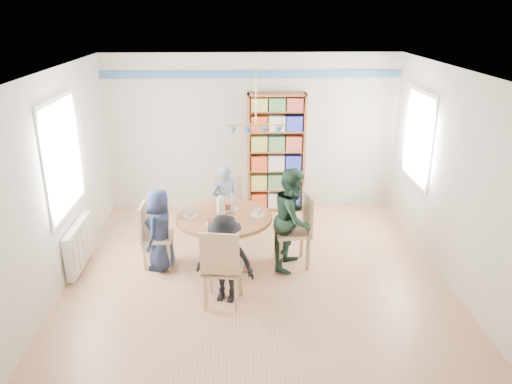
{
  "coord_description": "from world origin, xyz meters",
  "views": [
    {
      "loc": [
        -0.23,
        -5.91,
        3.41
      ],
      "look_at": [
        0.0,
        0.4,
        1.05
      ],
      "focal_mm": 35.0,
      "sensor_mm": 36.0,
      "label": 1
    }
  ],
  "objects_px": {
    "dining_table": "(225,229)",
    "chair_near": "(222,265)",
    "radiator": "(80,245)",
    "person_left": "(160,230)",
    "chair_right": "(298,226)",
    "person_far": "(225,202)",
    "person_near": "(225,259)",
    "bookshelf": "(276,154)",
    "chair_left": "(152,232)",
    "person_right": "(293,219)",
    "chair_far": "(228,203)"
  },
  "relations": [
    {
      "from": "radiator",
      "to": "chair_left",
      "type": "height_order",
      "value": "chair_left"
    },
    {
      "from": "person_near",
      "to": "bookshelf",
      "type": "height_order",
      "value": "bookshelf"
    },
    {
      "from": "bookshelf",
      "to": "person_right",
      "type": "bearing_deg",
      "value": -87.72
    },
    {
      "from": "chair_right",
      "to": "person_right",
      "type": "xyz_separation_m",
      "value": [
        -0.08,
        -0.05,
        0.13
      ]
    },
    {
      "from": "person_right",
      "to": "bookshelf",
      "type": "height_order",
      "value": "bookshelf"
    },
    {
      "from": "radiator",
      "to": "bookshelf",
      "type": "height_order",
      "value": "bookshelf"
    },
    {
      "from": "person_far",
      "to": "chair_left",
      "type": "bearing_deg",
      "value": 18.91
    },
    {
      "from": "chair_far",
      "to": "person_right",
      "type": "bearing_deg",
      "value": -49.46
    },
    {
      "from": "chair_far",
      "to": "person_left",
      "type": "bearing_deg",
      "value": -130.78
    },
    {
      "from": "person_left",
      "to": "person_right",
      "type": "bearing_deg",
      "value": 105.26
    },
    {
      "from": "chair_right",
      "to": "person_left",
      "type": "height_order",
      "value": "person_left"
    },
    {
      "from": "chair_left",
      "to": "person_far",
      "type": "xyz_separation_m",
      "value": [
        0.99,
        0.85,
        0.09
      ]
    },
    {
      "from": "person_near",
      "to": "person_right",
      "type": "bearing_deg",
      "value": 60.13
    },
    {
      "from": "person_right",
      "to": "radiator",
      "type": "bearing_deg",
      "value": 109.47
    },
    {
      "from": "dining_table",
      "to": "person_near",
      "type": "bearing_deg",
      "value": -88.25
    },
    {
      "from": "chair_near",
      "to": "person_near",
      "type": "height_order",
      "value": "person_near"
    },
    {
      "from": "dining_table",
      "to": "person_right",
      "type": "distance_m",
      "value": 0.95
    },
    {
      "from": "dining_table",
      "to": "person_left",
      "type": "bearing_deg",
      "value": -177.71
    },
    {
      "from": "chair_far",
      "to": "bookshelf",
      "type": "bearing_deg",
      "value": 51.42
    },
    {
      "from": "chair_left",
      "to": "person_right",
      "type": "distance_m",
      "value": 1.94
    },
    {
      "from": "person_near",
      "to": "person_left",
      "type": "bearing_deg",
      "value": 153.64
    },
    {
      "from": "chair_right",
      "to": "chair_near",
      "type": "bearing_deg",
      "value": -134.33
    },
    {
      "from": "dining_table",
      "to": "chair_near",
      "type": "distance_m",
      "value": 1.03
    },
    {
      "from": "chair_near",
      "to": "bookshelf",
      "type": "xyz_separation_m",
      "value": [
        0.86,
        3.07,
        0.45
      ]
    },
    {
      "from": "chair_left",
      "to": "person_far",
      "type": "height_order",
      "value": "person_far"
    },
    {
      "from": "radiator",
      "to": "chair_right",
      "type": "xyz_separation_m",
      "value": [
        3.0,
        0.02,
        0.23
      ]
    },
    {
      "from": "person_near",
      "to": "bookshelf",
      "type": "relative_size",
      "value": 0.55
    },
    {
      "from": "chair_right",
      "to": "person_left",
      "type": "distance_m",
      "value": 1.89
    },
    {
      "from": "person_near",
      "to": "person_far",
      "type": "bearing_deg",
      "value": 108.21
    },
    {
      "from": "radiator",
      "to": "chair_left",
      "type": "xyz_separation_m",
      "value": [
        0.99,
        0.04,
        0.15
      ]
    },
    {
      "from": "person_left",
      "to": "person_far",
      "type": "xyz_separation_m",
      "value": [
        0.86,
        0.92,
        0.02
      ]
    },
    {
      "from": "person_left",
      "to": "chair_far",
      "type": "bearing_deg",
      "value": 154.54
    },
    {
      "from": "dining_table",
      "to": "person_left",
      "type": "relative_size",
      "value": 1.13
    },
    {
      "from": "chair_right",
      "to": "person_far",
      "type": "xyz_separation_m",
      "value": [
        -1.02,
        0.87,
        0.01
      ]
    },
    {
      "from": "chair_right",
      "to": "person_right",
      "type": "relative_size",
      "value": 0.74
    },
    {
      "from": "chair_far",
      "to": "chair_near",
      "type": "xyz_separation_m",
      "value": [
        -0.04,
        -2.04,
        0.03
      ]
    },
    {
      "from": "chair_left",
      "to": "chair_far",
      "type": "distance_m",
      "value": 1.42
    },
    {
      "from": "person_near",
      "to": "chair_left",
      "type": "bearing_deg",
      "value": 155.07
    },
    {
      "from": "person_left",
      "to": "bookshelf",
      "type": "bearing_deg",
      "value": 155.61
    },
    {
      "from": "chair_left",
      "to": "person_right",
      "type": "height_order",
      "value": "person_right"
    },
    {
      "from": "person_left",
      "to": "bookshelf",
      "type": "height_order",
      "value": "bookshelf"
    },
    {
      "from": "chair_right",
      "to": "chair_far",
      "type": "distance_m",
      "value": 1.4
    },
    {
      "from": "chair_right",
      "to": "radiator",
      "type": "bearing_deg",
      "value": -179.64
    },
    {
      "from": "dining_table",
      "to": "person_near",
      "type": "height_order",
      "value": "person_near"
    },
    {
      "from": "chair_left",
      "to": "person_right",
      "type": "relative_size",
      "value": 0.64
    },
    {
      "from": "radiator",
      "to": "chair_right",
      "type": "bearing_deg",
      "value": 0.36
    },
    {
      "from": "radiator",
      "to": "person_left",
      "type": "height_order",
      "value": "person_left"
    },
    {
      "from": "chair_near",
      "to": "person_right",
      "type": "xyz_separation_m",
      "value": [
        0.94,
        0.99,
        0.15
      ]
    },
    {
      "from": "person_far",
      "to": "person_near",
      "type": "xyz_separation_m",
      "value": [
        0.04,
        -1.77,
        -0.03
      ]
    },
    {
      "from": "chair_far",
      "to": "chair_near",
      "type": "distance_m",
      "value": 2.04
    }
  ]
}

